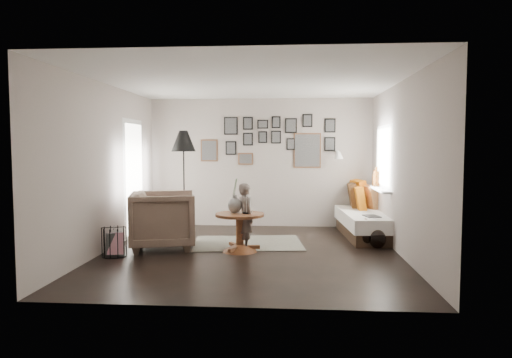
# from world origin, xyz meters

# --- Properties ---
(ground) EXTENTS (4.80, 4.80, 0.00)m
(ground) POSITION_xyz_m (0.00, 0.00, 0.00)
(ground) COLOR black
(ground) RESTS_ON ground
(wall_back) EXTENTS (4.50, 0.00, 4.50)m
(wall_back) POSITION_xyz_m (0.00, 2.40, 1.30)
(wall_back) COLOR #A89B93
(wall_back) RESTS_ON ground
(wall_front) EXTENTS (4.50, 0.00, 4.50)m
(wall_front) POSITION_xyz_m (0.00, -2.40, 1.30)
(wall_front) COLOR #A89B93
(wall_front) RESTS_ON ground
(wall_left) EXTENTS (0.00, 4.80, 4.80)m
(wall_left) POSITION_xyz_m (-2.25, 0.00, 1.30)
(wall_left) COLOR #A89B93
(wall_left) RESTS_ON ground
(wall_right) EXTENTS (0.00, 4.80, 4.80)m
(wall_right) POSITION_xyz_m (2.25, 0.00, 1.30)
(wall_right) COLOR #A89B93
(wall_right) RESTS_ON ground
(ceiling) EXTENTS (4.80, 4.80, 0.00)m
(ceiling) POSITION_xyz_m (0.00, 0.00, 2.60)
(ceiling) COLOR white
(ceiling) RESTS_ON wall_back
(door_left) EXTENTS (0.00, 2.14, 2.14)m
(door_left) POSITION_xyz_m (-2.23, 1.20, 1.05)
(door_left) COLOR white
(door_left) RESTS_ON wall_left
(window_right) EXTENTS (0.15, 1.32, 1.30)m
(window_right) POSITION_xyz_m (2.18, 1.34, 0.93)
(window_right) COLOR white
(window_right) RESTS_ON wall_right
(gallery_wall) EXTENTS (2.74, 0.03, 1.08)m
(gallery_wall) POSITION_xyz_m (0.29, 2.38, 1.74)
(gallery_wall) COLOR brown
(gallery_wall) RESTS_ON wall_back
(wall_sconce) EXTENTS (0.18, 0.36, 0.16)m
(wall_sconce) POSITION_xyz_m (1.55, 2.13, 1.46)
(wall_sconce) COLOR white
(wall_sconce) RESTS_ON wall_back
(rug) EXTENTS (1.92, 1.46, 0.01)m
(rug) POSITION_xyz_m (-0.10, 0.67, 0.01)
(rug) COLOR #B4B39E
(rug) RESTS_ON ground
(pedestal_table) EXTENTS (0.76, 0.76, 0.59)m
(pedestal_table) POSITION_xyz_m (-0.17, 0.09, 0.27)
(pedestal_table) COLOR brown
(pedestal_table) RESTS_ON ground
(vase) EXTENTS (0.22, 0.22, 0.54)m
(vase) POSITION_xyz_m (-0.25, 0.11, 0.76)
(vase) COLOR black
(vase) RESTS_ON pedestal_table
(candles) EXTENTS (0.13, 0.13, 0.28)m
(candles) POSITION_xyz_m (-0.06, 0.09, 0.73)
(candles) COLOR black
(candles) RESTS_ON pedestal_table
(daybed) EXTENTS (0.99, 2.09, 0.98)m
(daybed) POSITION_xyz_m (2.00, 1.48, 0.30)
(daybed) COLOR black
(daybed) RESTS_ON ground
(magazine_on_daybed) EXTENTS (0.29, 0.34, 0.02)m
(magazine_on_daybed) POSITION_xyz_m (1.98, 0.84, 0.46)
(magazine_on_daybed) COLOR black
(magazine_on_daybed) RESTS_ON daybed
(armchair) EXTENTS (1.22, 1.20, 0.92)m
(armchair) POSITION_xyz_m (-1.42, 0.22, 0.46)
(armchair) COLOR #705B4C
(armchair) RESTS_ON ground
(armchair_cushion) EXTENTS (0.50, 0.51, 0.19)m
(armchair_cushion) POSITION_xyz_m (-1.39, 0.27, 0.48)
(armchair_cushion) COLOR white
(armchair_cushion) RESTS_ON armchair
(floor_lamp) EXTENTS (0.45, 0.45, 1.92)m
(floor_lamp) POSITION_xyz_m (-1.37, 1.47, 1.66)
(floor_lamp) COLOR black
(floor_lamp) RESTS_ON ground
(magazine_basket) EXTENTS (0.44, 0.44, 0.43)m
(magazine_basket) POSITION_xyz_m (-2.00, -0.37, 0.21)
(magazine_basket) COLOR black
(magazine_basket) RESTS_ON ground
(demijohn_large) EXTENTS (0.30, 0.30, 0.46)m
(demijohn_large) POSITION_xyz_m (1.83, 0.55, 0.18)
(demijohn_large) COLOR black
(demijohn_large) RESTS_ON ground
(demijohn_small) EXTENTS (0.27, 0.27, 0.42)m
(demijohn_small) POSITION_xyz_m (2.00, 0.43, 0.16)
(demijohn_small) COLOR black
(demijohn_small) RESTS_ON ground
(child) EXTENTS (0.41, 0.46, 1.06)m
(child) POSITION_xyz_m (-0.09, 0.16, 0.53)
(child) COLOR #665750
(child) RESTS_ON ground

